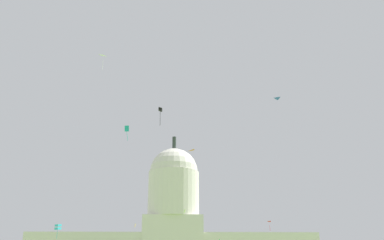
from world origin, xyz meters
The scene contains 10 objects.
capitol_building centered at (-3.30, 173.70, 18.78)m, with size 126.22×23.42×63.64m.
kite_black_mid centered at (-4.42, 50.34, 31.47)m, with size 0.77×0.72×3.63m.
kite_blue_mid centered at (12.97, 31.27, 26.03)m, with size 0.95×1.09×0.20m.
kite_white_high centered at (-18.66, 64.26, 49.71)m, with size 1.83×1.60×3.49m.
kite_red_low centered at (27.21, 106.89, 16.53)m, with size 1.70×1.78×2.83m.
kite_cyan_low centered at (-28.28, 75.35, 12.01)m, with size 1.52×1.53×3.27m.
kite_orange_mid centered at (2.21, 60.29, 25.96)m, with size 1.46×1.68×0.09m.
kite_lime_low centered at (0.79, 89.35, 17.57)m, with size 0.41×0.86×0.98m.
kite_gold_low centered at (-15.27, 121.37, 16.84)m, with size 0.26×0.96×1.23m.
kite_turquoise_mid centered at (-11.44, 57.01, 29.65)m, with size 0.94×0.12×3.22m.
Camera 1 is at (-0.68, -27.53, 2.42)m, focal length 40.83 mm.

